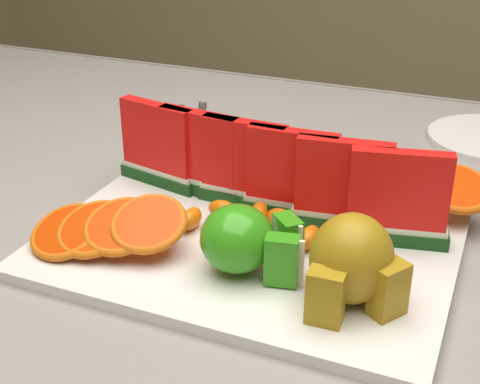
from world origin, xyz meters
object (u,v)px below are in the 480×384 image
Objects in this scene: platter at (251,242)px; apple_cluster at (245,240)px; fork at (179,123)px; pear_cluster at (352,263)px.

apple_cluster is at bearing -72.97° from platter.
fork is at bearing 129.07° from platter.
apple_cluster is 1.08× the size of pear_cluster.
pear_cluster is at bearing -45.23° from fork.
fork is at bearing 125.89° from apple_cluster.
pear_cluster is at bearing -29.78° from platter.
platter is 0.07m from apple_cluster.
pear_cluster reaches higher than fork.
platter reaches higher than fork.
pear_cluster is 0.50m from fork.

